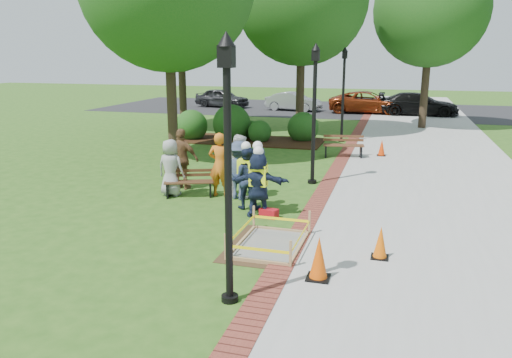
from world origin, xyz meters
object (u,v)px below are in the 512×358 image
(lamp_near, at_px, (228,153))
(hivis_worker_a, at_px, (258,182))
(hivis_worker_c, at_px, (246,175))
(wet_concrete_pad, at_px, (270,236))
(cone_front, at_px, (319,259))
(bench_near, at_px, (189,188))
(hivis_worker_b, at_px, (258,178))

(lamp_near, xyz_separation_m, hivis_worker_a, (-0.74, 4.39, -1.59))
(lamp_near, height_order, hivis_worker_c, lamp_near)
(wet_concrete_pad, xyz_separation_m, hivis_worker_a, (-0.79, 1.88, 0.65))
(hivis_worker_a, bearing_deg, hivis_worker_c, 130.88)
(wet_concrete_pad, bearing_deg, lamp_near, -91.01)
(wet_concrete_pad, relative_size, cone_front, 2.85)
(cone_front, xyz_separation_m, hivis_worker_a, (-2.01, 3.19, 0.50))
(bench_near, relative_size, hivis_worker_a, 0.82)
(hivis_worker_a, xyz_separation_m, hivis_worker_b, (-0.10, 0.29, 0.03))
(hivis_worker_a, bearing_deg, hivis_worker_b, 109.35)
(hivis_worker_b, relative_size, hivis_worker_c, 1.04)
(cone_front, relative_size, hivis_worker_c, 0.46)
(hivis_worker_a, bearing_deg, lamp_near, -80.39)
(hivis_worker_c, bearing_deg, hivis_worker_b, -35.44)
(wet_concrete_pad, relative_size, hivis_worker_b, 1.26)
(lamp_near, bearing_deg, wet_concrete_pad, 88.99)
(hivis_worker_a, relative_size, hivis_worker_b, 0.96)
(wet_concrete_pad, bearing_deg, bench_near, 135.90)
(hivis_worker_b, bearing_deg, hivis_worker_c, 144.56)
(hivis_worker_c, bearing_deg, wet_concrete_pad, -62.47)
(lamp_near, height_order, hivis_worker_b, lamp_near)
(wet_concrete_pad, xyz_separation_m, cone_front, (1.22, -1.31, 0.16))
(lamp_near, height_order, hivis_worker_a, lamp_near)
(bench_near, xyz_separation_m, lamp_near, (3.12, -5.57, 2.24))
(cone_front, relative_size, hivis_worker_a, 0.46)
(cone_front, bearing_deg, hivis_worker_b, 121.24)
(bench_near, height_order, hivis_worker_b, hivis_worker_b)
(bench_near, relative_size, hivis_worker_c, 0.82)
(hivis_worker_a, bearing_deg, cone_front, -57.81)
(cone_front, height_order, lamp_near, lamp_near)
(wet_concrete_pad, bearing_deg, hivis_worker_b, 112.26)
(lamp_near, relative_size, hivis_worker_c, 2.40)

